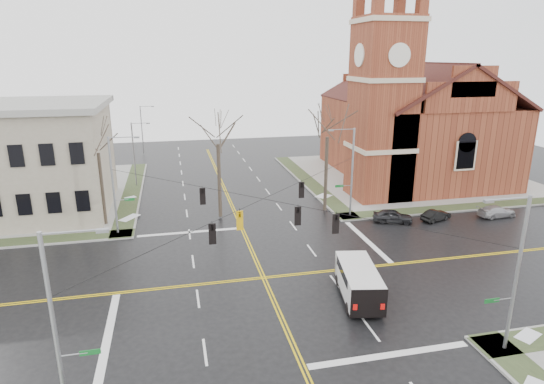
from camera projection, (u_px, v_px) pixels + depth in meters
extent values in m
plane|color=black|center=(264.00, 278.00, 33.96)|extent=(120.00, 120.00, 0.00)
cube|color=gray|center=(405.00, 176.00, 62.53)|extent=(30.00, 30.00, 0.15)
cube|color=#2D3B20|center=(309.00, 181.00, 59.63)|extent=(2.00, 30.00, 0.02)
cube|color=#2D3B20|center=(467.00, 206.00, 49.61)|extent=(30.00, 2.00, 0.02)
cube|color=gray|center=(7.00, 200.00, 52.09)|extent=(30.00, 30.00, 0.15)
cube|color=#2D3B20|center=(132.00, 192.00, 54.95)|extent=(2.00, 30.00, 0.02)
cube|color=gold|center=(262.00, 278.00, 33.93)|extent=(0.12, 100.00, 0.01)
cube|color=gold|center=(265.00, 277.00, 33.98)|extent=(0.12, 100.00, 0.01)
cube|color=gold|center=(264.00, 278.00, 33.85)|extent=(100.00, 0.12, 0.01)
cube|color=gold|center=(263.00, 277.00, 34.07)|extent=(100.00, 0.12, 0.01)
cube|color=silver|center=(390.00, 355.00, 25.19)|extent=(9.50, 0.50, 0.01)
cube|color=silver|center=(189.00, 232.00, 42.73)|extent=(9.50, 0.50, 0.01)
cube|color=silver|center=(108.00, 334.00, 27.09)|extent=(0.50, 9.50, 0.01)
cube|color=silver|center=(367.00, 240.00, 40.82)|extent=(0.50, 9.50, 0.01)
cube|color=maroon|center=(382.00, 111.00, 50.53)|extent=(6.00, 6.00, 20.00)
cube|color=beige|center=(388.00, 21.00, 47.80)|extent=(6.30, 6.30, 0.50)
cylinder|color=silver|center=(399.00, 55.00, 45.96)|extent=(2.40, 0.15, 2.40)
cylinder|color=silver|center=(359.00, 55.00, 48.17)|extent=(0.15, 2.40, 2.40)
cube|color=maroon|center=(411.00, 139.00, 62.26)|extent=(18.00, 24.00, 10.00)
cube|color=maroon|center=(365.00, 173.00, 55.53)|extent=(2.00, 5.00, 4.40)
cube|color=gray|center=(14.00, 162.00, 46.48)|extent=(18.00, 14.00, 11.00)
cylinder|color=gray|center=(352.00, 172.00, 45.78)|extent=(0.20, 0.20, 9.00)
cylinder|color=gray|center=(346.00, 186.00, 46.04)|extent=(1.20, 0.06, 0.06)
cube|color=#106122|center=(339.00, 186.00, 45.89)|extent=(0.90, 0.04, 0.25)
cylinder|color=gray|center=(343.00, 129.00, 44.26)|extent=(2.40, 0.08, 0.08)
cube|color=gray|center=(331.00, 130.00, 44.03)|extent=(0.50, 0.22, 0.15)
cylinder|color=gray|center=(113.00, 186.00, 40.97)|extent=(0.20, 0.20, 9.00)
cylinder|color=gray|center=(122.00, 200.00, 41.49)|extent=(1.20, 0.06, 0.06)
cube|color=#106122|center=(129.00, 199.00, 41.63)|extent=(0.90, 0.04, 0.25)
cylinder|color=gray|center=(122.00, 137.00, 39.96)|extent=(2.40, 0.08, 0.08)
cube|color=gray|center=(137.00, 137.00, 40.23)|extent=(0.50, 0.22, 0.15)
cylinder|color=gray|center=(517.00, 275.00, 24.27)|extent=(0.20, 0.20, 9.00)
cylinder|color=gray|center=(503.00, 299.00, 24.54)|extent=(1.20, 0.06, 0.06)
cube|color=#106122|center=(492.00, 301.00, 24.39)|extent=(0.90, 0.04, 0.25)
cylinder|color=gray|center=(510.00, 199.00, 22.76)|extent=(2.40, 0.08, 0.08)
cube|color=gray|center=(489.00, 201.00, 22.52)|extent=(0.50, 0.22, 0.15)
cylinder|color=gray|center=(54.00, 330.00, 19.47)|extent=(0.20, 0.20, 9.00)
cylinder|color=gray|center=(73.00, 355.00, 19.98)|extent=(1.20, 0.06, 0.06)
cube|color=#106122|center=(90.00, 352.00, 20.13)|extent=(0.90, 0.04, 0.25)
cylinder|color=gray|center=(71.00, 232.00, 18.46)|extent=(2.40, 0.08, 0.08)
cube|color=gray|center=(102.00, 231.00, 18.72)|extent=(0.50, 0.22, 0.15)
cylinder|color=black|center=(263.00, 199.00, 32.18)|extent=(23.02, 23.02, 0.03)
cylinder|color=black|center=(263.00, 199.00, 32.18)|extent=(23.02, 23.02, 0.03)
imported|color=black|center=(212.00, 234.00, 27.82)|extent=(0.21, 0.26, 1.30)
imported|color=black|center=(301.00, 190.00, 36.97)|extent=(0.21, 0.26, 1.30)
imported|color=#DFA60D|center=(240.00, 220.00, 30.11)|extent=(0.21, 0.26, 1.30)
imported|color=black|center=(203.00, 196.00, 35.30)|extent=(0.21, 0.26, 1.30)
imported|color=black|center=(336.00, 224.00, 29.49)|extent=(0.21, 0.26, 1.30)
imported|color=black|center=(298.00, 216.00, 30.94)|extent=(0.21, 0.26, 1.30)
cylinder|color=gray|center=(134.00, 155.00, 56.70)|extent=(0.16, 0.16, 8.00)
cylinder|color=gray|center=(140.00, 123.00, 55.79)|extent=(2.00, 0.07, 0.07)
cube|color=gray|center=(148.00, 123.00, 56.02)|extent=(0.45, 0.20, 0.13)
cylinder|color=gray|center=(142.00, 130.00, 75.40)|extent=(0.16, 0.16, 8.00)
cylinder|color=gray|center=(146.00, 106.00, 74.49)|extent=(2.00, 0.07, 0.07)
cube|color=gray|center=(153.00, 107.00, 74.71)|extent=(0.45, 0.20, 0.13)
cube|color=white|center=(359.00, 281.00, 30.71)|extent=(3.27, 6.11, 1.86)
cube|color=white|center=(351.00, 269.00, 33.09)|extent=(2.38, 1.38, 1.31)
cube|color=black|center=(351.00, 259.00, 33.28)|extent=(2.01, 0.50, 0.87)
cube|color=black|center=(358.00, 271.00, 30.75)|extent=(2.95, 4.29, 0.60)
cube|color=#B70C0A|center=(355.00, 307.00, 27.92)|extent=(0.27, 0.12, 0.37)
cube|color=#B70C0A|center=(383.00, 307.00, 27.97)|extent=(0.27, 0.12, 0.37)
cube|color=black|center=(358.00, 294.00, 30.98)|extent=(3.33, 6.17, 0.11)
cylinder|color=black|center=(338.00, 280.00, 32.77)|extent=(0.42, 0.83, 0.79)
cylinder|color=black|center=(366.00, 280.00, 32.84)|extent=(0.42, 0.83, 0.79)
cylinder|color=black|center=(349.00, 308.00, 29.11)|extent=(0.42, 0.83, 0.79)
cylinder|color=black|center=(380.00, 308.00, 29.17)|extent=(0.42, 0.83, 0.79)
imported|color=black|center=(393.00, 216.00, 45.10)|extent=(4.16, 2.86, 1.32)
imported|color=black|center=(436.00, 215.00, 45.65)|extent=(3.52, 2.17, 1.10)
imported|color=#A6A6A9|center=(497.00, 211.00, 46.69)|extent=(4.18, 1.94, 1.18)
cylinder|color=#342A21|center=(102.00, 189.00, 43.57)|extent=(0.36, 0.36, 7.03)
cylinder|color=#342A21|center=(219.00, 181.00, 45.47)|extent=(0.36, 0.36, 7.50)
cylinder|color=#342A21|center=(326.00, 174.00, 47.35)|extent=(0.36, 0.36, 7.86)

